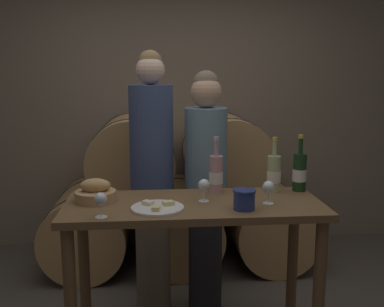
% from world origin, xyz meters
% --- Properties ---
extents(stone_wall_back, '(10.00, 0.12, 3.20)m').
position_xyz_m(stone_wall_back, '(0.00, 1.98, 1.60)').
color(stone_wall_back, gray).
rests_on(stone_wall_back, ground_plane).
extents(barrel_stack, '(2.27, 0.92, 1.31)m').
position_xyz_m(barrel_stack, '(0.00, 1.40, 0.59)').
color(barrel_stack, tan).
rests_on(barrel_stack, ground_plane).
extents(tasting_table, '(1.40, 0.57, 0.96)m').
position_xyz_m(tasting_table, '(0.00, 0.00, 0.78)').
color(tasting_table, brown).
rests_on(tasting_table, ground_plane).
extents(person_left, '(0.29, 0.29, 1.80)m').
position_xyz_m(person_left, '(-0.23, 0.61, 0.94)').
color(person_left, '#756651').
rests_on(person_left, ground_plane).
extents(person_right, '(0.29, 0.29, 1.67)m').
position_xyz_m(person_right, '(0.14, 0.61, 0.88)').
color(person_right, '#232326').
rests_on(person_right, ground_plane).
extents(wine_bottle_red, '(0.08, 0.08, 0.34)m').
position_xyz_m(wine_bottle_red, '(0.65, 0.19, 1.07)').
color(wine_bottle_red, '#193819').
rests_on(wine_bottle_red, tasting_table).
extents(wine_bottle_white, '(0.08, 0.08, 0.33)m').
position_xyz_m(wine_bottle_white, '(0.49, 0.19, 1.07)').
color(wine_bottle_white, '#ADBC7F').
rests_on(wine_bottle_white, tasting_table).
extents(wine_bottle_rose, '(0.08, 0.08, 0.33)m').
position_xyz_m(wine_bottle_rose, '(0.15, 0.19, 1.07)').
color(wine_bottle_rose, '#BC8E93').
rests_on(wine_bottle_rose, tasting_table).
extents(blue_crock, '(0.12, 0.12, 0.11)m').
position_xyz_m(blue_crock, '(0.25, -0.15, 1.01)').
color(blue_crock, navy).
rests_on(blue_crock, tasting_table).
extents(bread_basket, '(0.22, 0.22, 0.13)m').
position_xyz_m(bread_basket, '(-0.54, 0.07, 1.00)').
color(bread_basket, tan).
rests_on(bread_basket, tasting_table).
extents(cheese_plate, '(0.27, 0.27, 0.04)m').
position_xyz_m(cheese_plate, '(-0.20, -0.11, 0.96)').
color(cheese_plate, white).
rests_on(cheese_plate, tasting_table).
extents(wine_glass_far_left, '(0.06, 0.06, 0.13)m').
position_xyz_m(wine_glass_far_left, '(-0.47, -0.22, 1.04)').
color(wine_glass_far_left, white).
rests_on(wine_glass_far_left, tasting_table).
extents(wine_glass_left, '(0.06, 0.06, 0.13)m').
position_xyz_m(wine_glass_left, '(0.06, 0.01, 1.04)').
color(wine_glass_left, white).
rests_on(wine_glass_left, tasting_table).
extents(wine_glass_center, '(0.06, 0.06, 0.13)m').
position_xyz_m(wine_glass_center, '(0.40, -0.06, 1.04)').
color(wine_glass_center, white).
rests_on(wine_glass_center, tasting_table).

